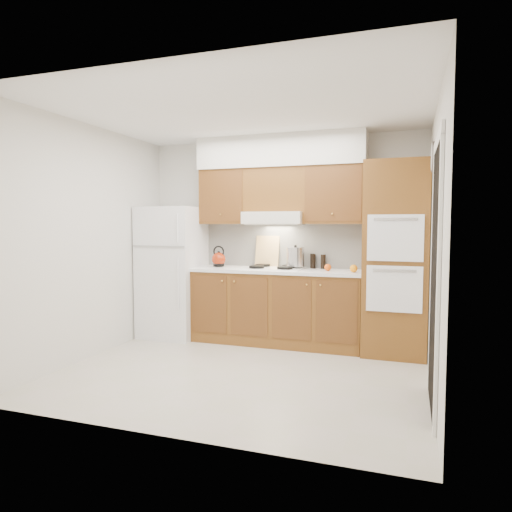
# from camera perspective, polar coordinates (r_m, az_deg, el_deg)

# --- Properties ---
(floor) EXTENTS (3.60, 3.60, 0.00)m
(floor) POSITION_cam_1_polar(r_m,az_deg,el_deg) (4.77, -1.80, -14.27)
(floor) COLOR #BBB1A3
(floor) RESTS_ON ground
(ceiling) EXTENTS (3.60, 3.60, 0.00)m
(ceiling) POSITION_cam_1_polar(r_m,az_deg,el_deg) (4.67, -1.87, 17.67)
(ceiling) COLOR white
(ceiling) RESTS_ON wall_back
(wall_back) EXTENTS (3.60, 0.02, 2.60)m
(wall_back) POSITION_cam_1_polar(r_m,az_deg,el_deg) (5.97, 3.22, 2.10)
(wall_back) COLOR silver
(wall_back) RESTS_ON floor
(wall_left) EXTENTS (0.02, 3.00, 2.60)m
(wall_left) POSITION_cam_1_polar(r_m,az_deg,el_deg) (5.44, -19.91, 1.69)
(wall_left) COLOR silver
(wall_left) RESTS_ON floor
(wall_right) EXTENTS (0.02, 3.00, 2.60)m
(wall_right) POSITION_cam_1_polar(r_m,az_deg,el_deg) (4.26, 21.50, 1.07)
(wall_right) COLOR silver
(wall_right) RESTS_ON floor
(fridge) EXTENTS (0.75, 0.72, 1.72)m
(fridge) POSITION_cam_1_polar(r_m,az_deg,el_deg) (6.20, -10.35, -1.96)
(fridge) COLOR white
(fridge) RESTS_ON floor
(base_cabinets) EXTENTS (2.11, 0.60, 0.90)m
(base_cabinets) POSITION_cam_1_polar(r_m,az_deg,el_deg) (5.76, 2.62, -6.47)
(base_cabinets) COLOR brown
(base_cabinets) RESTS_ON floor
(countertop) EXTENTS (2.13, 0.62, 0.04)m
(countertop) POSITION_cam_1_polar(r_m,az_deg,el_deg) (5.69, 2.61, -1.82)
(countertop) COLOR white
(countertop) RESTS_ON base_cabinets
(backsplash) EXTENTS (2.11, 0.03, 0.56)m
(backsplash) POSITION_cam_1_polar(r_m,az_deg,el_deg) (5.95, 3.41, 1.33)
(backsplash) COLOR white
(backsplash) RESTS_ON countertop
(oven_cabinet) EXTENTS (0.70, 0.65, 2.20)m
(oven_cabinet) POSITION_cam_1_polar(r_m,az_deg,el_deg) (5.44, 17.05, -0.36)
(oven_cabinet) COLOR brown
(oven_cabinet) RESTS_ON floor
(upper_cab_left) EXTENTS (0.63, 0.33, 0.70)m
(upper_cab_left) POSITION_cam_1_polar(r_m,az_deg,el_deg) (6.05, -3.78, 7.34)
(upper_cab_left) COLOR brown
(upper_cab_left) RESTS_ON wall_back
(upper_cab_right) EXTENTS (0.73, 0.33, 0.70)m
(upper_cab_right) POSITION_cam_1_polar(r_m,az_deg,el_deg) (5.66, 9.84, 7.52)
(upper_cab_right) COLOR brown
(upper_cab_right) RESTS_ON wall_back
(range_hood) EXTENTS (0.75, 0.45, 0.15)m
(range_hood) POSITION_cam_1_polar(r_m,az_deg,el_deg) (5.75, 2.39, 4.78)
(range_hood) COLOR silver
(range_hood) RESTS_ON wall_back
(upper_cab_over_hood) EXTENTS (0.75, 0.33, 0.55)m
(upper_cab_over_hood) POSITION_cam_1_polar(r_m,az_deg,el_deg) (5.83, 2.56, 8.21)
(upper_cab_over_hood) COLOR brown
(upper_cab_over_hood) RESTS_ON range_hood
(soffit) EXTENTS (2.13, 0.36, 0.40)m
(soffit) POSITION_cam_1_polar(r_m,az_deg,el_deg) (5.85, 3.02, 12.87)
(soffit) COLOR silver
(soffit) RESTS_ON wall_back
(cooktop) EXTENTS (0.74, 0.50, 0.01)m
(cooktop) POSITION_cam_1_polar(r_m,az_deg,el_deg) (5.72, 2.19, -1.53)
(cooktop) COLOR white
(cooktop) RESTS_ON countertop
(doorway) EXTENTS (0.02, 0.90, 2.10)m
(doorway) POSITION_cam_1_polar(r_m,az_deg,el_deg) (3.93, 21.48, -2.81)
(doorway) COLOR black
(doorway) RESTS_ON floor
(wall_clock) EXTENTS (0.02, 0.30, 0.30)m
(wall_clock) POSITION_cam_1_polar(r_m,az_deg,el_deg) (4.85, 21.26, 11.48)
(wall_clock) COLOR #3F3833
(wall_clock) RESTS_ON wall_right
(kettle) EXTENTS (0.20, 0.20, 0.18)m
(kettle) POSITION_cam_1_polar(r_m,az_deg,el_deg) (5.96, -4.68, -0.41)
(kettle) COLOR maroon
(kettle) RESTS_ON countertop
(cutting_board) EXTENTS (0.31, 0.11, 0.41)m
(cutting_board) POSITION_cam_1_polar(r_m,az_deg,el_deg) (5.96, 1.42, 0.57)
(cutting_board) COLOR tan
(cutting_board) RESTS_ON countertop
(stock_pot) EXTENTS (0.23, 0.23, 0.23)m
(stock_pot) POSITION_cam_1_polar(r_m,az_deg,el_deg) (5.72, 4.94, -0.14)
(stock_pot) COLOR silver
(stock_pot) RESTS_ON cooktop
(condiment_a) EXTENTS (0.07, 0.07, 0.18)m
(condiment_a) POSITION_cam_1_polar(r_m,az_deg,el_deg) (5.83, 7.03, -0.60)
(condiment_a) COLOR black
(condiment_a) RESTS_ON countertop
(condiment_b) EXTENTS (0.07, 0.07, 0.18)m
(condiment_b) POSITION_cam_1_polar(r_m,az_deg,el_deg) (5.79, 7.16, -0.66)
(condiment_b) COLOR black
(condiment_b) RESTS_ON countertop
(condiment_c) EXTENTS (0.06, 0.06, 0.18)m
(condiment_c) POSITION_cam_1_polar(r_m,az_deg,el_deg) (5.76, 8.40, -0.70)
(condiment_c) COLOR black
(condiment_c) RESTS_ON countertop
(orange_near) EXTENTS (0.11, 0.11, 0.09)m
(orange_near) POSITION_cam_1_polar(r_m,az_deg,el_deg) (5.39, 12.10, -1.54)
(orange_near) COLOR #FCA00D
(orange_near) RESTS_ON countertop
(orange_far) EXTENTS (0.09, 0.09, 0.08)m
(orange_far) POSITION_cam_1_polar(r_m,az_deg,el_deg) (5.50, 8.97, -1.42)
(orange_far) COLOR orange
(orange_far) RESTS_ON countertop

